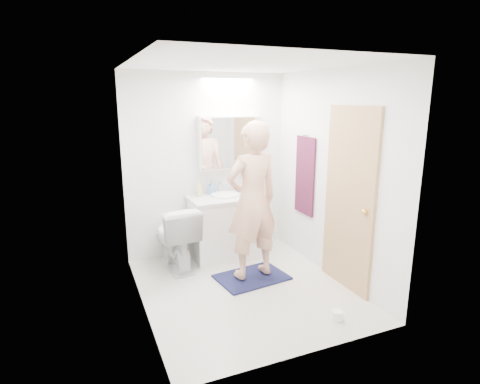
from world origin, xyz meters
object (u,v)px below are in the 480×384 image
vanity_cabinet (226,228)px  toilet_paper_roll (337,316)px  toilet (175,237)px  soap_bottle_b (212,187)px  toothbrush_cup (240,189)px  medicine_cabinet (230,142)px  soap_bottle_a (199,188)px  person (252,201)px

vanity_cabinet → toilet_paper_roll: size_ratio=8.18×
vanity_cabinet → toilet: bearing=-170.9°
soap_bottle_b → toothbrush_cup: size_ratio=2.04×
vanity_cabinet → medicine_cabinet: medicine_cabinet is taller
soap_bottle_a → vanity_cabinet: bearing=-25.2°
vanity_cabinet → toothbrush_cup: (0.27, 0.16, 0.47)m
toothbrush_cup → toilet_paper_roll: (0.14, -2.06, -0.81)m
vanity_cabinet → medicine_cabinet: bearing=54.0°
vanity_cabinet → toilet_paper_roll: (0.41, -1.90, -0.34)m
soap_bottle_b → toothbrush_cup: 0.40m
medicine_cabinet → soap_bottle_a: size_ratio=4.03×
toilet_paper_roll → toilet: bearing=122.3°
toilet_paper_roll → toothbrush_cup: bearing=94.0°
person → soap_bottle_a: person is taller
person → toilet_paper_roll: size_ratio=16.28×
soap_bottle_a → soap_bottle_b: size_ratio=1.15×
toilet_paper_roll → medicine_cabinet: bearing=97.0°
toilet → soap_bottle_b: soap_bottle_b is taller
soap_bottle_b → toothbrush_cup: bearing=-2.9°
medicine_cabinet → soap_bottle_a: 0.74m
toilet → toothbrush_cup: toothbrush_cup is taller
toothbrush_cup → vanity_cabinet: bearing=-149.3°
vanity_cabinet → toilet_paper_roll: vanity_cabinet is taller
toothbrush_cup → toilet_paper_roll: 2.22m
toilet_paper_roll → person: bearing=108.5°
medicine_cabinet → person: size_ratio=0.49×
person → soap_bottle_a: size_ratio=8.20×
toilet → toothbrush_cup: size_ratio=8.70×
vanity_cabinet → toilet: toilet is taller
toilet → person: size_ratio=0.45×
toilet → soap_bottle_a: size_ratio=3.71×
toilet → toilet_paper_roll: toilet is taller
toilet → soap_bottle_b: (0.59, 0.30, 0.51)m
person → toothbrush_cup: 0.96m
person → toothbrush_cup: person is taller
person → toilet: bearing=-48.3°
toilet_paper_roll → soap_bottle_b: bearing=104.6°
person → soap_bottle_b: person is taller
toothbrush_cup → toilet: bearing=-164.4°
person → soap_bottle_b: bearing=-87.7°
medicine_cabinet → soap_bottle_b: size_ratio=4.63×
person → toilet_paper_roll: bearing=101.1°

